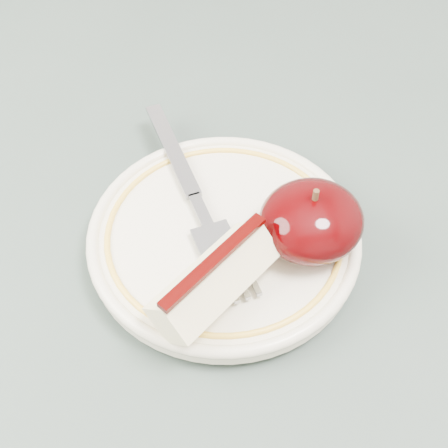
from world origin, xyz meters
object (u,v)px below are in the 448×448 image
object	(u,v)px
plate	(224,236)
apple_half	(311,221)
table	(125,406)
fork	(195,197)

from	to	relation	value
plate	apple_half	distance (m)	0.06
table	plate	bearing A→B (deg)	29.74
plate	apple_half	size ratio (longest dim) A/B	2.72
plate	apple_half	bearing A→B (deg)	-24.75
apple_half	fork	world-z (taller)	apple_half
fork	plate	bearing A→B (deg)	-164.40
table	apple_half	xyz separation A→B (m)	(0.15, 0.03, 0.13)
table	fork	xyz separation A→B (m)	(0.09, 0.09, 0.11)
plate	fork	distance (m)	0.04
table	fork	world-z (taller)	fork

